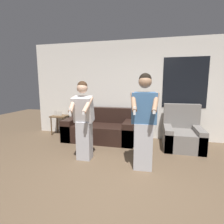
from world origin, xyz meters
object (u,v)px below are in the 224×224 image
at_px(armchair, 182,135).
at_px(person_right, 144,122).
at_px(side_table, 60,119).
at_px(person_left, 84,121).
at_px(couch, 101,129).

bearing_deg(armchair, person_right, -122.59).
bearing_deg(side_table, person_left, -47.06).
xyz_separation_m(armchair, person_right, (-0.85, -1.33, 0.56)).
xyz_separation_m(side_table, person_left, (1.41, -1.51, 0.32)).
height_order(armchair, person_right, person_right).
relative_size(armchair, person_right, 0.60).
distance_m(armchair, side_table, 3.46).
relative_size(couch, person_left, 1.20).
bearing_deg(armchair, couch, 177.56).
relative_size(side_table, person_right, 0.43).
distance_m(couch, person_left, 1.39).
xyz_separation_m(armchair, person_left, (-2.04, -1.20, 0.49)).
relative_size(armchair, side_table, 1.40).
bearing_deg(person_right, couch, 130.82).
xyz_separation_m(side_table, person_right, (2.59, -1.65, 0.38)).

